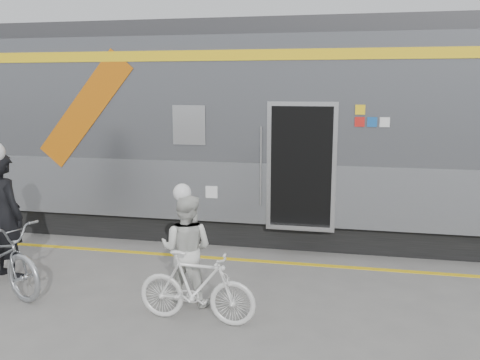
# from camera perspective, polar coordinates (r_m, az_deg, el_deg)

# --- Properties ---
(ground) EXTENTS (90.00, 90.00, 0.00)m
(ground) POSITION_cam_1_polar(r_m,az_deg,el_deg) (7.05, -8.70, -14.26)
(ground) COLOR slate
(ground) RESTS_ON ground
(train) EXTENTS (24.00, 3.17, 4.10)m
(train) POSITION_cam_1_polar(r_m,az_deg,el_deg) (10.61, -4.26, 5.75)
(train) COLOR black
(train) RESTS_ON ground
(safety_strip) EXTENTS (24.00, 0.12, 0.01)m
(safety_strip) POSITION_cam_1_polar(r_m,az_deg,el_deg) (8.94, -3.85, -8.65)
(safety_strip) COLOR yellow
(safety_strip) RESTS_ON ground
(man) EXTENTS (0.83, 0.70, 1.95)m
(man) POSITION_cam_1_polar(r_m,az_deg,el_deg) (8.60, -24.86, -3.65)
(man) COLOR black
(man) RESTS_ON ground
(woman) EXTENTS (0.77, 0.62, 1.52)m
(woman) POSITION_cam_1_polar(r_m,az_deg,el_deg) (6.98, -6.03, -7.72)
(woman) COLOR silver
(woman) RESTS_ON ground
(bicycle_right) EXTENTS (1.56, 0.52, 0.92)m
(bicycle_right) POSITION_cam_1_polar(r_m,az_deg,el_deg) (6.51, -4.91, -11.91)
(bicycle_right) COLOR white
(bicycle_right) RESTS_ON ground
(helmet_woman) EXTENTS (0.24, 0.24, 0.24)m
(helmet_woman) POSITION_cam_1_polar(r_m,az_deg,el_deg) (6.75, -6.18, -0.59)
(helmet_woman) COLOR white
(helmet_woman) RESTS_ON woman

